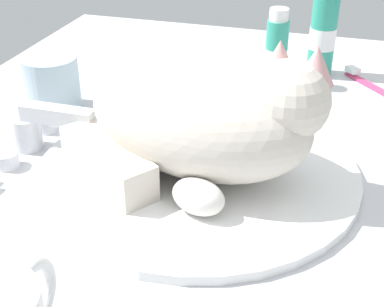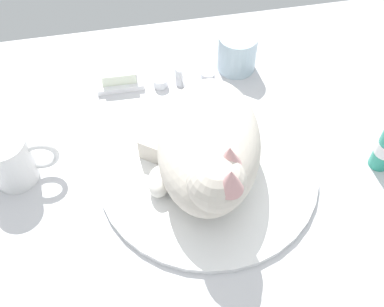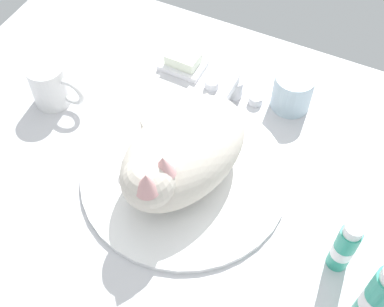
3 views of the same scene
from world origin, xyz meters
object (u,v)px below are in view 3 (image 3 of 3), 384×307
at_px(rinse_cup, 293,91).
at_px(mouthwash_bottle, 378,297).
at_px(faucet, 231,90).
at_px(toothpaste_bottle, 345,247).
at_px(coffee_mug, 51,85).
at_px(cat, 180,154).
at_px(soap_bar, 183,59).

xyz_separation_m(rinse_cup, mouthwash_bottle, (0.24, -0.34, 0.03)).
bearing_deg(faucet, toothpaste_bottle, -40.33).
height_order(faucet, coffee_mug, coffee_mug).
xyz_separation_m(cat, mouthwash_bottle, (0.35, -0.09, -0.01)).
bearing_deg(cat, mouthwash_bottle, -14.93).
height_order(faucet, rinse_cup, rinse_cup).
height_order(cat, toothpaste_bottle, cat).
bearing_deg(toothpaste_bottle, coffee_mug, 171.39).
distance_m(faucet, toothpaste_bottle, 0.38).
distance_m(faucet, cat, 0.22).
height_order(rinse_cup, mouthwash_bottle, mouthwash_bottle).
bearing_deg(soap_bar, rinse_cup, -0.41).
height_order(rinse_cup, toothpaste_bottle, toothpaste_bottle).
distance_m(faucet, coffee_mug, 0.35).
relative_size(cat, toothpaste_bottle, 2.56).
relative_size(faucet, soap_bar, 1.87).
relative_size(soap_bar, toothpaste_bottle, 0.55).
height_order(faucet, toothpaste_bottle, toothpaste_bottle).
bearing_deg(cat, toothpaste_bottle, -6.19).
xyz_separation_m(cat, coffee_mug, (-0.31, 0.06, -0.03)).
relative_size(coffee_mug, mouthwash_bottle, 0.75).
bearing_deg(coffee_mug, toothpaste_bottle, -8.61).
xyz_separation_m(rinse_cup, soap_bar, (-0.23, 0.00, -0.01)).
height_order(rinse_cup, soap_bar, rinse_cup).
bearing_deg(rinse_cup, toothpaste_bottle, -57.82).
xyz_separation_m(faucet, soap_bar, (-0.12, 0.04, -0.00)).
bearing_deg(toothpaste_bottle, cat, 173.81).
bearing_deg(faucet, soap_bar, 162.28).
distance_m(cat, soap_bar, 0.28).
bearing_deg(coffee_mug, faucet, 26.42).
bearing_deg(rinse_cup, cat, -114.47).
distance_m(rinse_cup, toothpaste_bottle, 0.33).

